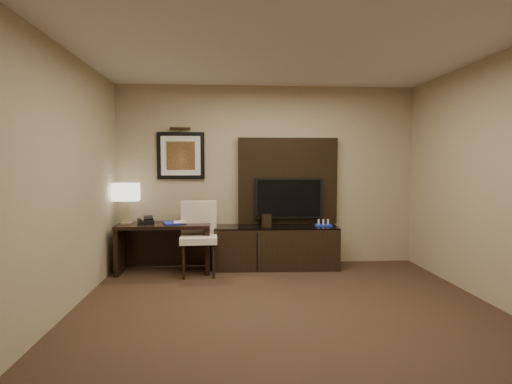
{
  "coord_description": "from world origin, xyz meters",
  "views": [
    {
      "loc": [
        -0.61,
        -3.55,
        1.53
      ],
      "look_at": [
        -0.23,
        1.8,
        1.15
      ],
      "focal_mm": 28.0,
      "sensor_mm": 36.0,
      "label": 1
    }
  ],
  "objects": [
    {
      "name": "artwork",
      "position": [
        -1.3,
        2.48,
        1.65
      ],
      "size": [
        0.7,
        0.04,
        0.7
      ],
      "primitive_type": "cube",
      "color": "black",
      "rests_on": "wall_back"
    },
    {
      "name": "wall_front",
      "position": [
        0.0,
        -2.5,
        1.35
      ],
      "size": [
        4.5,
        0.01,
        2.7
      ],
      "primitive_type": "cube",
      "color": "tan",
      "rests_on": "floor"
    },
    {
      "name": "tv_wall_panel",
      "position": [
        0.3,
        2.44,
        1.27
      ],
      "size": [
        1.5,
        0.12,
        1.3
      ],
      "primitive_type": "cube",
      "color": "black",
      "rests_on": "wall_back"
    },
    {
      "name": "desk_phone",
      "position": [
        -1.75,
        2.08,
        0.74
      ],
      "size": [
        0.26,
        0.25,
        0.1
      ],
      "primitive_type": null,
      "rotation": [
        0.0,
        0.0,
        0.33
      ],
      "color": "black",
      "rests_on": "desk"
    },
    {
      "name": "floor",
      "position": [
        0.0,
        0.0,
        -0.01
      ],
      "size": [
        4.5,
        5.0,
        0.01
      ],
      "primitive_type": "cube",
      "color": "#342317",
      "rests_on": "ground"
    },
    {
      "name": "ceiling",
      "position": [
        0.0,
        0.0,
        2.7
      ],
      "size": [
        4.5,
        5.0,
        0.01
      ],
      "primitive_type": "cube",
      "color": "silver",
      "rests_on": "wall_back"
    },
    {
      "name": "wall_left",
      "position": [
        -2.25,
        0.0,
        1.35
      ],
      "size": [
        0.01,
        5.0,
        2.7
      ],
      "primitive_type": "cube",
      "color": "tan",
      "rests_on": "floor"
    },
    {
      "name": "tv",
      "position": [
        0.3,
        2.34,
        1.02
      ],
      "size": [
        1.0,
        0.08,
        0.6
      ],
      "primitive_type": "cube",
      "color": "black",
      "rests_on": "tv_wall_panel"
    },
    {
      "name": "picture_light",
      "position": [
        -1.3,
        2.44,
        2.05
      ],
      "size": [
        0.04,
        0.04,
        0.3
      ],
      "primitive_type": "cylinder",
      "color": "#3D2613",
      "rests_on": "wall_back"
    },
    {
      "name": "water_bottle",
      "position": [
        -1.07,
        2.11,
        0.79
      ],
      "size": [
        0.08,
        0.08,
        0.2
      ],
      "primitive_type": "cylinder",
      "rotation": [
        0.0,
        0.0,
        0.32
      ],
      "color": "silver",
      "rests_on": "desk"
    },
    {
      "name": "minibar_tray",
      "position": [
        0.8,
        2.19,
        0.66
      ],
      "size": [
        0.26,
        0.17,
        0.09
      ],
      "primitive_type": null,
      "rotation": [
        0.0,
        0.0,
        -0.11
      ],
      "color": "#1A31AD",
      "rests_on": "credenza"
    },
    {
      "name": "book",
      "position": [
        -1.37,
        2.09,
        0.81
      ],
      "size": [
        0.18,
        0.05,
        0.25
      ],
      "primitive_type": "imported",
      "rotation": [
        0.0,
        0.0,
        0.14
      ],
      "color": "#BAAA92",
      "rests_on": "desk"
    },
    {
      "name": "credenza",
      "position": [
        0.1,
        2.2,
        0.31
      ],
      "size": [
        1.81,
        0.57,
        0.62
      ],
      "primitive_type": "cube",
      "rotation": [
        0.0,
        0.0,
        -0.04
      ],
      "color": "black",
      "rests_on": "floor"
    },
    {
      "name": "desk_chair",
      "position": [
        -1.01,
        1.9,
        0.52
      ],
      "size": [
        0.52,
        0.6,
        1.03
      ],
      "primitive_type": null,
      "rotation": [
        0.0,
        0.0,
        0.05
      ],
      "color": "#F1E1C9",
      "rests_on": "floor"
    },
    {
      "name": "blue_folder",
      "position": [
        -1.39,
        2.07,
        0.7
      ],
      "size": [
        0.3,
        0.35,
        0.02
      ],
      "primitive_type": "cube",
      "rotation": [
        0.0,
        0.0,
        0.33
      ],
      "color": "#191EA5",
      "rests_on": "desk"
    },
    {
      "name": "ice_bucket",
      "position": [
        -0.04,
        2.21,
        0.71
      ],
      "size": [
        0.19,
        0.19,
        0.18
      ],
      "primitive_type": "cylinder",
      "rotation": [
        0.0,
        0.0,
        0.17
      ],
      "color": "black",
      "rests_on": "credenza"
    },
    {
      "name": "wall_back",
      "position": [
        0.0,
        2.5,
        1.35
      ],
      "size": [
        4.5,
        0.01,
        2.7
      ],
      "primitive_type": "cube",
      "color": "tan",
      "rests_on": "floor"
    },
    {
      "name": "desk",
      "position": [
        -1.5,
        2.1,
        0.35
      ],
      "size": [
        1.29,
        0.56,
        0.69
      ],
      "primitive_type": "cube",
      "rotation": [
        0.0,
        0.0,
        0.0
      ],
      "color": "black",
      "rests_on": "floor"
    },
    {
      "name": "table_lamp",
      "position": [
        -2.03,
        2.15,
        0.96
      ],
      "size": [
        0.36,
        0.25,
        0.54
      ],
      "primitive_type": null,
      "rotation": [
        0.0,
        0.0,
        0.19
      ],
      "color": "tan",
      "rests_on": "desk"
    }
  ]
}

